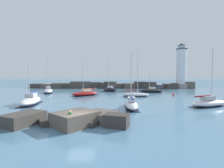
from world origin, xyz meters
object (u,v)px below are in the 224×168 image
object	(u,v)px
sailboat_moored_4	(151,90)
lighthouse	(181,68)
sailboat_moored_5	(110,89)
sailboat_moored_1	(85,93)
sailboat_moored_6	(131,104)
mooring_buoy_orange_near	(173,94)
sailboat_moored_0	(31,100)
person_on_rocks	(70,118)
sailboat_moored_7	(209,103)
sailboat_moored_2	(136,94)
sailboat_moored_3	(48,90)

from	to	relation	value
sailboat_moored_4	lighthouse	bearing A→B (deg)	47.93
lighthouse	sailboat_moored_5	distance (m)	30.42
sailboat_moored_1	sailboat_moored_6	xyz separation A→B (m)	(10.00, -15.94, 0.04)
sailboat_moored_1	sailboat_moored_5	xyz separation A→B (m)	(5.43, 11.63, 0.07)
lighthouse	mooring_buoy_orange_near	size ratio (longest dim) A/B	22.58
sailboat_moored_0	sailboat_moored_4	xyz separation A→B (m)	(24.78, 22.22, -0.19)
sailboat_moored_4	person_on_rocks	xyz separation A→B (m)	(-14.33, -35.39, 0.45)
sailboat_moored_5	sailboat_moored_6	size ratio (longest dim) A/B	1.13
sailboat_moored_0	sailboat_moored_4	bearing A→B (deg)	41.88
sailboat_moored_7	sailboat_moored_0	bearing A→B (deg)	178.33
sailboat_moored_2	sailboat_moored_5	bearing A→B (deg)	117.02
sailboat_moored_7	person_on_rocks	xyz separation A→B (m)	(-19.09, -12.31, 0.35)
sailboat_moored_3	mooring_buoy_orange_near	bearing A→B (deg)	-9.13
sailboat_moored_3	sailboat_moored_4	distance (m)	29.81
sailboat_moored_6	person_on_rocks	bearing A→B (deg)	-122.25
lighthouse	sailboat_moored_3	bearing A→B (deg)	-157.52
sailboat_moored_4	mooring_buoy_orange_near	world-z (taller)	sailboat_moored_4
person_on_rocks	sailboat_moored_4	bearing A→B (deg)	67.95
sailboat_moored_1	sailboat_moored_4	distance (m)	20.02
sailboat_moored_1	sailboat_moored_2	xyz separation A→B (m)	(12.11, -1.47, -0.10)
sailboat_moored_6	sailboat_moored_0	bearing A→B (deg)	170.50
sailboat_moored_4	mooring_buoy_orange_near	xyz separation A→B (m)	(3.92, -7.87, -0.27)
sailboat_moored_5	sailboat_moored_6	distance (m)	27.94
lighthouse	person_on_rocks	bearing A→B (deg)	-119.15
sailboat_moored_4	sailboat_moored_6	distance (m)	26.25
sailboat_moored_2	sailboat_moored_3	xyz separation A→B (m)	(-23.99, 8.12, 0.14)
sailboat_moored_1	sailboat_moored_2	world-z (taller)	sailboat_moored_2
lighthouse	sailboat_moored_7	bearing A→B (deg)	-103.62
sailboat_moored_3	sailboat_moored_5	world-z (taller)	sailboat_moored_3
sailboat_moored_0	sailboat_moored_3	world-z (taller)	sailboat_moored_3
sailboat_moored_5	person_on_rocks	size ratio (longest dim) A/B	5.38
lighthouse	sailboat_moored_3	size ratio (longest dim) A/B	1.57
person_on_rocks	mooring_buoy_orange_near	bearing A→B (deg)	56.44
person_on_rocks	sailboat_moored_3	bearing A→B (deg)	115.03
sailboat_moored_2	sailboat_moored_7	size ratio (longest dim) A/B	1.13
mooring_buoy_orange_near	sailboat_moored_5	bearing A→B (deg)	147.53
sailboat_moored_3	sailboat_moored_4	size ratio (longest dim) A/B	1.54
sailboat_moored_6	sailboat_moored_7	world-z (taller)	sailboat_moored_7
sailboat_moored_6	sailboat_moored_1	bearing A→B (deg)	122.12
sailboat_moored_1	sailboat_moored_2	bearing A→B (deg)	-6.92
sailboat_moored_0	sailboat_moored_2	xyz separation A→B (m)	(19.07, 11.63, -0.21)
sailboat_moored_5	sailboat_moored_6	xyz separation A→B (m)	(4.58, -27.56, -0.04)
lighthouse	sailboat_moored_3	xyz separation A→B (m)	(-43.85, -18.15, -6.92)
sailboat_moored_5	sailboat_moored_6	world-z (taller)	sailboat_moored_5
sailboat_moored_1	sailboat_moored_4	size ratio (longest dim) A/B	1.41
sailboat_moored_5	mooring_buoy_orange_near	distance (m)	19.34
sailboat_moored_0	sailboat_moored_1	xyz separation A→B (m)	(6.96, 13.10, -0.11)
sailboat_moored_4	sailboat_moored_7	xyz separation A→B (m)	(4.76, -23.08, 0.09)
sailboat_moored_5	sailboat_moored_1	bearing A→B (deg)	-115.03
sailboat_moored_0	sailboat_moored_7	distance (m)	29.55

